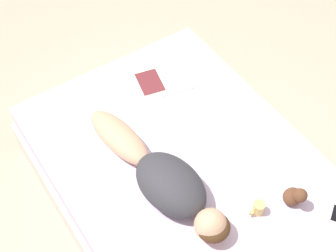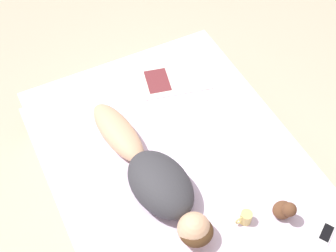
{
  "view_description": "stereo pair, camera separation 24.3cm",
  "coord_description": "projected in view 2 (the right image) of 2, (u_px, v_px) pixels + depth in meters",
  "views": [
    {
      "loc": [
        1.03,
        1.31,
        3.05
      ],
      "look_at": [
        -0.05,
        -0.3,
        0.57
      ],
      "focal_mm": 50.0,
      "sensor_mm": 36.0,
      "label": 1
    },
    {
      "loc": [
        0.82,
        1.44,
        3.05
      ],
      "look_at": [
        -0.05,
        -0.3,
        0.57
      ],
      "focal_mm": 50.0,
      "sensor_mm": 36.0,
      "label": 2
    }
  ],
  "objects": [
    {
      "name": "cell_phone",
      "position": [
        326.0,
        233.0,
        2.72
      ],
      "size": [
        0.15,
        0.13,
        0.01
      ],
      "rotation": [
        0.0,
        0.0,
        -1.01
      ],
      "color": "silver",
      "rests_on": "bed"
    },
    {
      "name": "plush_toy",
      "position": [
        285.0,
        210.0,
        2.74
      ],
      "size": [
        0.12,
        0.14,
        0.17
      ],
      "color": "brown",
      "rests_on": "bed"
    },
    {
      "name": "person",
      "position": [
        155.0,
        177.0,
        2.84
      ],
      "size": [
        0.41,
        1.27,
        0.22
      ],
      "rotation": [
        0.0,
        0.0,
        0.13
      ],
      "color": "tan",
      "rests_on": "bed"
    },
    {
      "name": "ground_plane",
      "position": [
        180.0,
        204.0,
        3.42
      ],
      "size": [
        12.0,
        12.0,
        0.0
      ],
      "primitive_type": "plane",
      "color": "#B7A88E"
    },
    {
      "name": "open_magazine",
      "position": [
        173.0,
        78.0,
        3.49
      ],
      "size": [
        0.57,
        0.44,
        0.01
      ],
      "rotation": [
        0.0,
        0.0,
        -0.23
      ],
      "color": "silver",
      "rests_on": "bed"
    },
    {
      "name": "coffee_mug",
      "position": [
        245.0,
        218.0,
        2.74
      ],
      "size": [
        0.11,
        0.07,
        0.09
      ],
      "color": "tan",
      "rests_on": "bed"
    },
    {
      "name": "bed",
      "position": [
        181.0,
        187.0,
        3.22
      ],
      "size": [
        1.62,
        2.24,
        0.52
      ],
      "color": "beige",
      "rests_on": "ground_plane"
    }
  ]
}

